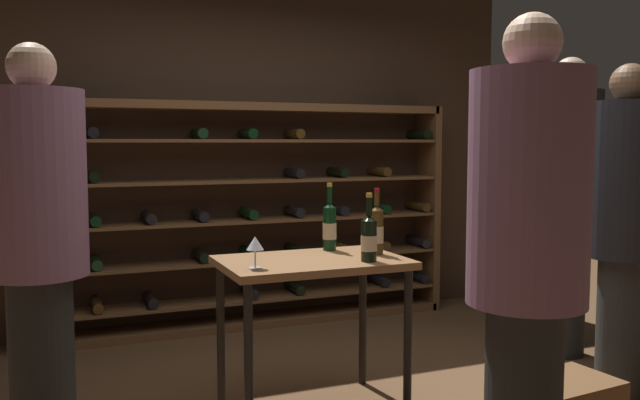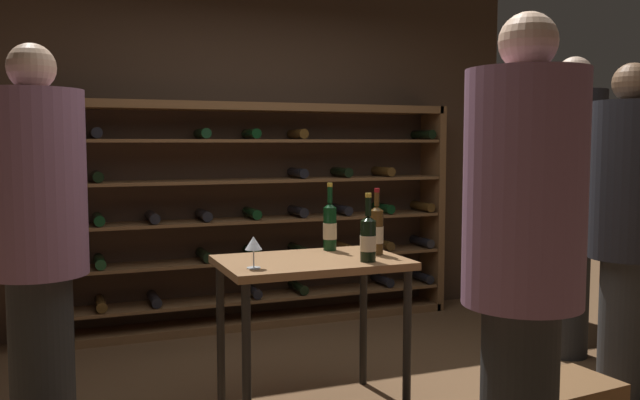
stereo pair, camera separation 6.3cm
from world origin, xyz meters
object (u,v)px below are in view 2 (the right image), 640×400
at_px(person_guest_plum_blouse, 571,192).
at_px(wine_bottle_gold_foil, 368,238).
at_px(wine_rack, 252,218).
at_px(wine_bottle_black_capsule, 330,226).
at_px(person_guest_blue_shirt, 627,216).
at_px(person_guest_khaki, 523,244).
at_px(tasting_table, 311,278).
at_px(wine_bottle_amber_reserve, 377,230).
at_px(person_bystander_dark_jacket, 37,226).
at_px(wine_glass_stemmed_right, 254,245).

xyz_separation_m(person_guest_plum_blouse, wine_bottle_gold_foil, (-1.69, -0.43, -0.16)).
xyz_separation_m(wine_rack, wine_bottle_black_capsule, (0.02, -1.52, 0.11)).
xyz_separation_m(person_guest_blue_shirt, person_guest_khaki, (-1.28, -0.73, 0.02)).
xyz_separation_m(wine_rack, person_guest_khaki, (0.22, -2.95, 0.20)).
height_order(tasting_table, wine_bottle_black_capsule, wine_bottle_black_capsule).
distance_m(person_guest_plum_blouse, wine_bottle_amber_reserve, 1.58).
bearing_deg(person_bystander_dark_jacket, person_guest_plum_blouse, -123.32).
xyz_separation_m(wine_bottle_black_capsule, wine_bottle_amber_reserve, (0.18, -0.23, -0.00)).
bearing_deg(person_guest_khaki, wine_bottle_amber_reserve, -176.62).
relative_size(person_bystander_dark_jacket, wine_bottle_gold_foil, 5.36).
distance_m(wine_bottle_black_capsule, wine_bottle_gold_foil, 0.41).
distance_m(wine_rack, tasting_table, 1.76).
bearing_deg(wine_bottle_amber_reserve, tasting_table, 179.08).
relative_size(person_guest_khaki, person_bystander_dark_jacket, 1.01).
relative_size(person_guest_plum_blouse, wine_bottle_gold_foil, 5.65).
bearing_deg(wine_bottle_amber_reserve, person_guest_blue_shirt, -20.06).
relative_size(person_bystander_dark_jacket, wine_bottle_amber_reserve, 5.22).
bearing_deg(wine_bottle_black_capsule, person_bystander_dark_jacket, -177.43).
distance_m(wine_rack, wine_bottle_gold_foil, 1.93).
relative_size(person_guest_khaki, person_guest_plum_blouse, 0.96).
bearing_deg(wine_glass_stemmed_right, person_guest_blue_shirt, -9.13).
relative_size(tasting_table, wine_glass_stemmed_right, 6.10).
xyz_separation_m(person_guest_blue_shirt, wine_bottle_gold_foil, (-1.43, 0.29, -0.08)).
xyz_separation_m(person_guest_plum_blouse, wine_glass_stemmed_right, (-2.29, -0.40, -0.16)).
xyz_separation_m(tasting_table, person_bystander_dark_jacket, (-1.32, 0.15, 0.32)).
xyz_separation_m(person_guest_blue_shirt, person_bystander_dark_jacket, (-2.99, 0.63, 0.01)).
bearing_deg(tasting_table, wine_bottle_gold_foil, -37.73).
xyz_separation_m(person_bystander_dark_jacket, person_guest_plum_blouse, (3.25, 0.09, 0.06)).
bearing_deg(person_guest_blue_shirt, wine_glass_stemmed_right, -126.01).
relative_size(wine_rack, tasting_table, 3.43).
height_order(person_bystander_dark_jacket, wine_bottle_black_capsule, person_bystander_dark_jacket).
height_order(person_guest_khaki, person_bystander_dark_jacket, person_guest_khaki).
bearing_deg(wine_glass_stemmed_right, wine_bottle_amber_reserve, 11.30).
distance_m(wine_rack, person_bystander_dark_jacket, 2.19).
bearing_deg(wine_rack, person_guest_blue_shirt, -56.06).
bearing_deg(person_bystander_dark_jacket, person_guest_blue_shirt, -136.88).
distance_m(person_bystander_dark_jacket, wine_bottle_gold_foil, 1.60).
relative_size(person_bystander_dark_jacket, wine_bottle_black_capsule, 4.94).
relative_size(person_bystander_dark_jacket, wine_glass_stemmed_right, 12.04).
xyz_separation_m(wine_rack, wine_bottle_gold_foil, (0.07, -1.93, 0.10)).
bearing_deg(wine_bottle_amber_reserve, person_guest_plum_blouse, 9.23).
xyz_separation_m(tasting_table, person_guest_plum_blouse, (1.93, 0.25, 0.38)).
distance_m(person_guest_blue_shirt, person_guest_plum_blouse, 0.77).
bearing_deg(wine_rack, wine_glass_stemmed_right, -105.60).
distance_m(tasting_table, person_guest_blue_shirt, 1.76).
height_order(wine_rack, wine_bottle_black_capsule, wine_rack).
bearing_deg(wine_rack, wine_bottle_amber_reserve, -83.38).
xyz_separation_m(person_guest_khaki, person_bystander_dark_jacket, (-1.72, 1.36, -0.01)).
distance_m(tasting_table, person_guest_plum_blouse, 1.98).
bearing_deg(wine_rack, person_guest_plum_blouse, -40.47).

